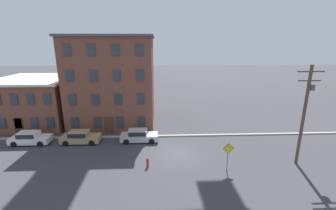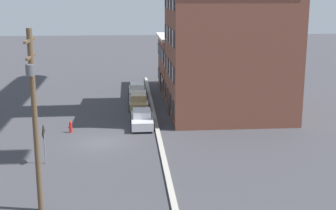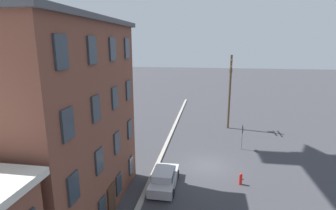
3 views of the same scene
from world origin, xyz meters
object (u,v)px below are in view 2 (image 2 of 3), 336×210
object	(u,v)px
car_tan	(138,101)
utility_pole	(34,112)
fire_hydrant	(71,127)
caution_sign	(44,138)
car_white	(137,90)
car_silver	(142,118)

from	to	relation	value
car_tan	utility_pole	distance (m)	23.72
fire_hydrant	caution_sign	bearing A→B (deg)	-6.67
car_white	car_silver	bearing A→B (deg)	0.64
car_silver	fire_hydrant	size ratio (longest dim) A/B	4.58
fire_hydrant	utility_pole	bearing A→B (deg)	0.45
car_tan	fire_hydrant	xyz separation A→B (m)	(8.10, -5.77, -0.27)
utility_pole	caution_sign	bearing A→B (deg)	-172.31
car_white	fire_hydrant	xyz separation A→B (m)	(13.83, -5.78, -0.27)
caution_sign	fire_hydrant	distance (m)	7.48
car_silver	utility_pole	bearing A→B (deg)	-20.22
car_white	utility_pole	xyz separation A→B (m)	(28.30, -5.66, 4.59)
caution_sign	car_tan	bearing A→B (deg)	156.73
car_white	caution_sign	distance (m)	22.18
car_tan	caution_sign	xyz separation A→B (m)	(15.41, -6.63, 1.07)
car_white	caution_sign	size ratio (longest dim) A/B	1.62
car_white	utility_pole	size ratio (longest dim) A/B	0.46
utility_pole	fire_hydrant	bearing A→B (deg)	-179.55
car_tan	car_white	bearing A→B (deg)	179.99
car_white	fire_hydrant	distance (m)	14.99
car_tan	caution_sign	size ratio (longest dim) A/B	1.62
car_white	car_tan	size ratio (longest dim) A/B	1.00
car_tan	utility_pole	size ratio (longest dim) A/B	0.46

